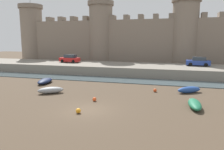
{
  "coord_description": "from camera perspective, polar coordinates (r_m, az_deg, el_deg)",
  "views": [
    {
      "loc": [
        7.4,
        -18.01,
        6.46
      ],
      "look_at": [
        0.93,
        5.12,
        2.5
      ],
      "focal_mm": 35.0,
      "sensor_mm": 36.0,
      "label": 1
    }
  ],
  "objects": [
    {
      "name": "ground_plane",
      "position": [
        20.51,
        -6.45,
        -9.05
      ],
      "size": [
        160.0,
        160.0,
        0.0
      ],
      "primitive_type": "plane",
      "color": "#4C3D2D"
    },
    {
      "name": "water_channel",
      "position": [
        34.47,
        2.95,
        -1.37
      ],
      "size": [
        80.0,
        4.5,
        0.1
      ],
      "primitive_type": "cube",
      "color": "#47565B",
      "rests_on": "ground"
    },
    {
      "name": "quay_road",
      "position": [
        41.36,
        5.18,
        1.52
      ],
      "size": [
        70.09,
        10.0,
        1.69
      ],
      "primitive_type": "cube",
      "color": "gray",
      "rests_on": "ground"
    },
    {
      "name": "castle",
      "position": [
        51.65,
        7.5,
        9.55
      ],
      "size": [
        64.31,
        6.22,
        18.32
      ],
      "color": "gray",
      "rests_on": "ground"
    },
    {
      "name": "rowboat_midflat_centre",
      "position": [
        28.15,
        19.52,
        -3.61
      ],
      "size": [
        3.18,
        2.55,
        0.78
      ],
      "color": "#234793",
      "rests_on": "ground"
    },
    {
      "name": "rowboat_near_channel_right",
      "position": [
        27.28,
        -15.71,
        -3.81
      ],
      "size": [
        3.16,
        2.7,
        0.78
      ],
      "color": "gray",
      "rests_on": "ground"
    },
    {
      "name": "rowboat_foreground_right",
      "position": [
        33.67,
        -17.08,
        -1.48
      ],
      "size": [
        2.2,
        4.12,
        0.71
      ],
      "color": "#141E3D",
      "rests_on": "ground"
    },
    {
      "name": "rowboat_midflat_left",
      "position": [
        22.32,
        20.78,
        -7.11
      ],
      "size": [
        1.35,
        3.6,
        0.7
      ],
      "color": "#1E6B47",
      "rests_on": "ground"
    },
    {
      "name": "mooring_buoy_near_channel",
      "position": [
        19.67,
        -8.8,
        -9.23
      ],
      "size": [
        0.45,
        0.45,
        0.45
      ],
      "primitive_type": "sphere",
      "color": "orange",
      "rests_on": "ground"
    },
    {
      "name": "mooring_buoy_near_shore",
      "position": [
        23.16,
        -4.62,
        -6.32
      ],
      "size": [
        0.42,
        0.42,
        0.42
      ],
      "primitive_type": "sphere",
      "color": "#E04C1E",
      "rests_on": "ground"
    },
    {
      "name": "mooring_buoy_mid_mud",
      "position": [
        27.51,
        11.17,
        -3.95
      ],
      "size": [
        0.42,
        0.42,
        0.42
      ],
      "primitive_type": "sphere",
      "color": "#E04C1E",
      "rests_on": "ground"
    },
    {
      "name": "car_quay_centre_east",
      "position": [
        42.2,
        21.6,
        3.28
      ],
      "size": [
        4.17,
        2.01,
        1.62
      ],
      "color": "#263F99",
      "rests_on": "quay_road"
    },
    {
      "name": "car_quay_west",
      "position": [
        45.98,
        -10.96,
        4.21
      ],
      "size": [
        4.17,
        2.01,
        1.62
      ],
      "color": "red",
      "rests_on": "quay_road"
    }
  ]
}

